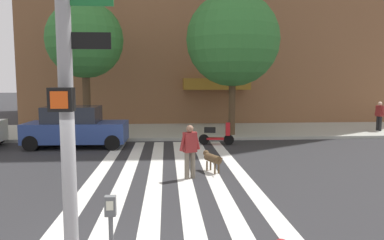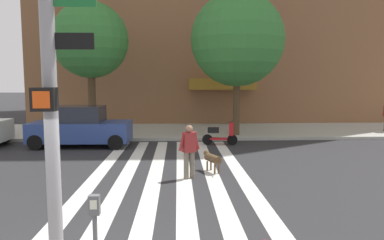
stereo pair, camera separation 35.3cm
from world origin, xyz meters
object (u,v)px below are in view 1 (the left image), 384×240
at_px(parked_car_behind_first, 76,127).
at_px(parked_scooter, 216,135).
at_px(parking_meter_curbside, 111,232).
at_px(pedestrian_dog_walker, 190,149).
at_px(pedestrian_bystander, 379,114).
at_px(traffic_light_pole, 63,34).
at_px(street_tree_nearest, 85,40).
at_px(dog_on_leash, 212,158).
at_px(street_tree_middle, 233,40).

xyz_separation_m(parked_car_behind_first, parked_scooter, (6.36, 0.10, -0.40)).
bearing_deg(parked_car_behind_first, parking_meter_curbside, -74.33).
distance_m(parking_meter_curbside, pedestrian_dog_walker, 6.40).
bearing_deg(pedestrian_bystander, parked_scooter, -162.87).
bearing_deg(traffic_light_pole, pedestrian_dog_walker, 73.03).
xyz_separation_m(traffic_light_pole, parked_car_behind_first, (-2.83, 11.91, -2.64)).
distance_m(parked_car_behind_first, parked_scooter, 6.37).
bearing_deg(pedestrian_bystander, parking_meter_curbside, -130.29).
distance_m(street_tree_nearest, dog_on_leash, 10.84).
bearing_deg(parked_car_behind_first, dog_on_leash, -41.29).
distance_m(traffic_light_pole, pedestrian_dog_walker, 7.07).
relative_size(parked_scooter, pedestrian_dog_walker, 1.00).
bearing_deg(parked_scooter, parking_meter_curbside, -104.20).
height_order(street_tree_middle, pedestrian_dog_walker, street_tree_middle).
bearing_deg(pedestrian_dog_walker, parking_meter_curbside, -102.86).
xyz_separation_m(traffic_light_pole, pedestrian_bystander, (13.15, 14.99, -2.44)).
distance_m(pedestrian_dog_walker, pedestrian_bystander, 14.21).
bearing_deg(traffic_light_pole, street_tree_nearest, 101.21).
bearing_deg(traffic_light_pole, parked_scooter, 73.67).
distance_m(traffic_light_pole, pedestrian_bystander, 20.09).
bearing_deg(parked_scooter, pedestrian_dog_walker, -105.63).
distance_m(parking_meter_curbside, pedestrian_bystander, 19.58).
height_order(parked_scooter, street_tree_nearest, street_tree_nearest).
relative_size(parking_meter_curbside, street_tree_middle, 0.19).
height_order(parked_scooter, pedestrian_bystander, pedestrian_bystander).
bearing_deg(parked_scooter, traffic_light_pole, -106.33).
distance_m(parked_scooter, street_tree_middle, 5.15).
bearing_deg(dog_on_leash, pedestrian_dog_walker, -134.61).
height_order(parked_scooter, dog_on_leash, parked_scooter).
distance_m(parked_scooter, street_tree_nearest, 8.52).
relative_size(traffic_light_pole, street_tree_middle, 0.80).
bearing_deg(pedestrian_dog_walker, dog_on_leash, 45.39).
bearing_deg(dog_on_leash, pedestrian_bystander, 37.11).
xyz_separation_m(parked_car_behind_first, street_tree_nearest, (-0.15, 3.16, 4.18)).
relative_size(parked_car_behind_first, parked_scooter, 2.71).
height_order(street_tree_nearest, pedestrian_bystander, street_tree_nearest).
bearing_deg(parking_meter_curbside, pedestrian_bystander, 49.71).
relative_size(street_tree_nearest, pedestrian_bystander, 4.23).
height_order(parking_meter_curbside, parked_car_behind_first, parked_car_behind_first).
xyz_separation_m(parking_meter_curbside, pedestrian_dog_walker, (1.42, 6.23, -0.10)).
bearing_deg(traffic_light_pole, street_tree_middle, 71.90).
bearing_deg(pedestrian_dog_walker, traffic_light_pole, -106.97).
height_order(parked_car_behind_first, parked_scooter, parked_car_behind_first).
height_order(traffic_light_pole, parked_car_behind_first, traffic_light_pole).
distance_m(parked_car_behind_first, dog_on_leash, 7.36).
relative_size(street_tree_nearest, pedestrian_dog_walker, 4.23).
height_order(street_tree_nearest, street_tree_middle, street_tree_middle).
bearing_deg(traffic_light_pole, parking_meter_curbside, 6.06).
distance_m(traffic_light_pole, street_tree_nearest, 15.44).
xyz_separation_m(parking_meter_curbside, pedestrian_bystander, (12.66, 14.93, 0.05)).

